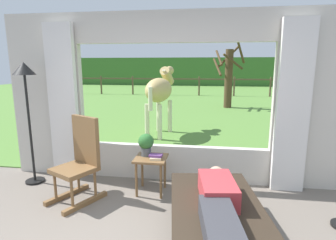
# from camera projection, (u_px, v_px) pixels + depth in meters

# --- Properties ---
(back_wall_with_window) EXTENTS (5.20, 0.12, 2.55)m
(back_wall_with_window) POSITION_uv_depth(u_px,v_px,m) (172.00, 101.00, 4.13)
(back_wall_with_window) COLOR beige
(back_wall_with_window) RESTS_ON ground_plane
(curtain_panel_left) EXTENTS (0.44, 0.10, 2.40)m
(curtain_panel_left) POSITION_uv_depth(u_px,v_px,m) (63.00, 103.00, 4.25)
(curtain_panel_left) COLOR silver
(curtain_panel_left) RESTS_ON ground_plane
(curtain_panel_right) EXTENTS (0.44, 0.10, 2.40)m
(curtain_panel_right) POSITION_uv_depth(u_px,v_px,m) (293.00, 108.00, 3.77)
(curtain_panel_right) COLOR silver
(curtain_panel_right) RESTS_ON ground_plane
(outdoor_pasture_lawn) EXTENTS (36.00, 21.68, 0.02)m
(outdoor_pasture_lawn) POSITION_uv_depth(u_px,v_px,m) (198.00, 98.00, 14.95)
(outdoor_pasture_lawn) COLOR #568438
(outdoor_pasture_lawn) RESTS_ON ground_plane
(distant_hill_ridge) EXTENTS (36.00, 2.00, 2.40)m
(distant_hill_ridge) POSITION_uv_depth(u_px,v_px,m) (203.00, 72.00, 24.26)
(distant_hill_ridge) COLOR #3B692D
(distant_hill_ridge) RESTS_ON ground_plane
(recliner_sofa) EXTENTS (1.12, 1.80, 0.42)m
(recliner_sofa) POSITION_uv_depth(u_px,v_px,m) (217.00, 225.00, 2.73)
(recliner_sofa) COLOR black
(recliner_sofa) RESTS_ON ground_plane
(reclining_person) EXTENTS (0.42, 1.44, 0.22)m
(reclining_person) POSITION_uv_depth(u_px,v_px,m) (218.00, 200.00, 2.62)
(reclining_person) COLOR #B23338
(reclining_person) RESTS_ON recliner_sofa
(rocking_chair) EXTENTS (0.72, 0.82, 1.12)m
(rocking_chair) POSITION_uv_depth(u_px,v_px,m) (80.00, 160.00, 3.65)
(rocking_chair) COLOR brown
(rocking_chair) RESTS_ON ground_plane
(side_table) EXTENTS (0.44, 0.44, 0.52)m
(side_table) POSITION_uv_depth(u_px,v_px,m) (151.00, 164.00, 3.84)
(side_table) COLOR brown
(side_table) RESTS_ON ground_plane
(potted_plant) EXTENTS (0.22, 0.22, 0.32)m
(potted_plant) POSITION_uv_depth(u_px,v_px,m) (146.00, 143.00, 3.86)
(potted_plant) COLOR #4C5156
(potted_plant) RESTS_ON side_table
(book_stack) EXTENTS (0.18, 0.16, 0.06)m
(book_stack) POSITION_uv_depth(u_px,v_px,m) (156.00, 157.00, 3.75)
(book_stack) COLOR beige
(book_stack) RESTS_ON side_table
(floor_lamp_left) EXTENTS (0.32, 0.32, 1.83)m
(floor_lamp_left) POSITION_uv_depth(u_px,v_px,m) (26.00, 87.00, 3.97)
(floor_lamp_left) COLOR black
(floor_lamp_left) RESTS_ON ground_plane
(horse) EXTENTS (0.74, 1.82, 1.73)m
(horse) POSITION_uv_depth(u_px,v_px,m) (160.00, 90.00, 6.89)
(horse) COLOR tan
(horse) RESTS_ON outdoor_pasture_lawn
(pasture_tree) EXTENTS (1.31, 1.28, 2.87)m
(pasture_tree) POSITION_uv_depth(u_px,v_px,m) (228.00, 76.00, 11.29)
(pasture_tree) COLOR #4C3823
(pasture_tree) RESTS_ON outdoor_pasture_lawn
(pasture_fence_line) EXTENTS (16.10, 0.10, 1.10)m
(pasture_fence_line) POSITION_uv_depth(u_px,v_px,m) (199.00, 83.00, 15.96)
(pasture_fence_line) COLOR brown
(pasture_fence_line) RESTS_ON outdoor_pasture_lawn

